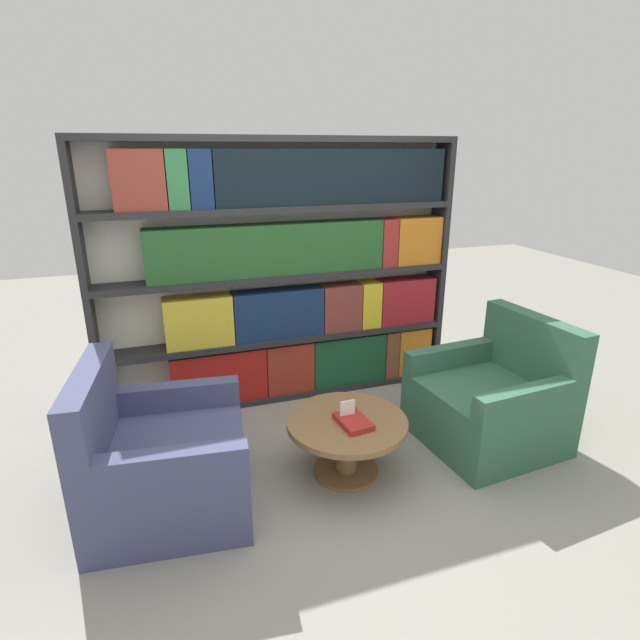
# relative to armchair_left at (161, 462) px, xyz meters

# --- Properties ---
(ground_plane) EXTENTS (14.00, 14.00, 0.00)m
(ground_plane) POSITION_rel_armchair_left_xyz_m (1.07, -0.24, -0.31)
(ground_plane) COLOR gray
(bookshelf) EXTENTS (3.02, 0.30, 2.20)m
(bookshelf) POSITION_rel_armchair_left_xyz_m (1.18, 1.23, 0.78)
(bookshelf) COLOR silver
(bookshelf) RESTS_ON ground_plane
(armchair_left) EXTENTS (1.01, 1.01, 0.94)m
(armchair_left) POSITION_rel_armchair_left_xyz_m (0.00, 0.00, 0.00)
(armchair_left) COLOR #42476B
(armchair_left) RESTS_ON ground_plane
(armchair_right) EXTENTS (0.98, 0.99, 0.94)m
(armchair_right) POSITION_rel_armchair_left_xyz_m (2.37, -0.00, 0.00)
(armchair_right) COLOR #336047
(armchair_right) RESTS_ON ground_plane
(coffee_table) EXTENTS (0.80, 0.80, 0.41)m
(coffee_table) POSITION_rel_armchair_left_xyz_m (1.18, -0.05, -0.02)
(coffee_table) COLOR brown
(coffee_table) RESTS_ON ground_plane
(table_sign) EXTENTS (0.10, 0.06, 0.14)m
(table_sign) POSITION_rel_armchair_left_xyz_m (1.18, -0.05, 0.16)
(table_sign) COLOR black
(table_sign) RESTS_ON coffee_table
(stray_book) EXTENTS (0.20, 0.28, 0.04)m
(stray_book) POSITION_rel_armchair_left_xyz_m (1.20, -0.12, 0.12)
(stray_book) COLOR maroon
(stray_book) RESTS_ON coffee_table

